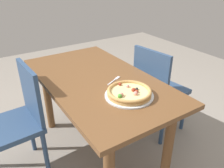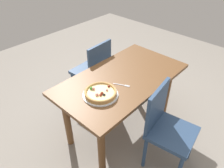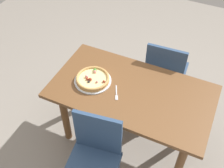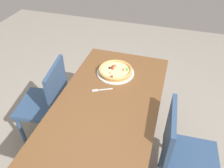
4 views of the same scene
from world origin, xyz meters
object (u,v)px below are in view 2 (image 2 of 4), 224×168
chair_near (94,70)px  dining_table (122,86)px  pizza (100,92)px  fork (123,85)px  plate (101,95)px  chair_far (166,127)px

chair_near → dining_table: bearing=-106.6°
pizza → fork: (-0.25, 0.05, -0.03)m
chair_near → fork: size_ratio=5.64×
dining_table → chair_near: (-0.14, -0.59, -0.12)m
chair_near → plate: chair_near is taller
plate → pizza: (0.00, -0.00, 0.03)m
chair_near → chair_far: size_ratio=1.00×
chair_near → plate: bearing=-130.8°
chair_near → chair_far: (0.21, 1.19, 0.00)m
chair_near → plate: size_ratio=2.70×
plate → chair_far: bearing=117.4°
plate → pizza: 0.03m
dining_table → chair_far: 0.61m
pizza → chair_near: bearing=-127.9°
plate → pizza: size_ratio=1.10×
dining_table → fork: size_ratio=8.91×
dining_table → pizza: size_ratio=4.70×
chair_far → pizza: chair_far is taller
chair_far → pizza: 0.68m
plate → fork: bearing=168.6°
chair_near → pizza: size_ratio=2.98×
fork → pizza: bearing=-127.2°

